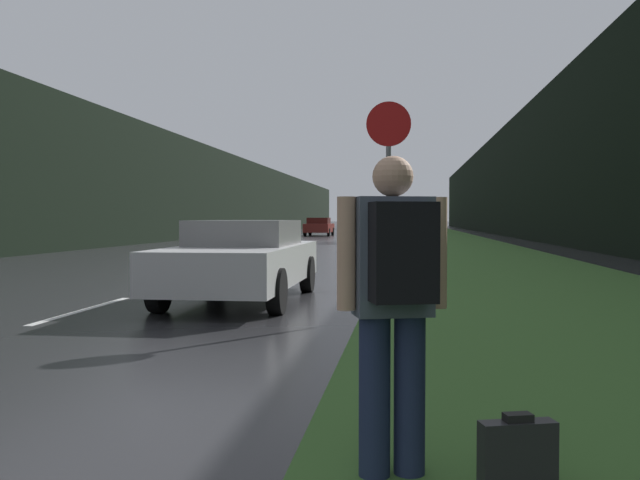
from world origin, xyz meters
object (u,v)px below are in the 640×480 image
Objects in this scene: stop_sign at (388,189)px; delivery_truck at (354,215)px; suitcase at (518,456)px; car_passing_near at (243,259)px; car_oncoming at (319,227)px; car_passing_far at (358,230)px; hitchhiker_with_backpack at (394,295)px.

delivery_truck is (-6.49, 78.41, 0.06)m from stop_sign.
car_passing_near is (-3.20, 7.41, 0.50)m from suitcase.
car_oncoming is 0.63× the size of delivery_truck.
car_passing_far is at bearing 94.87° from stop_sign.
car_passing_far is (-2.60, 34.10, -0.25)m from hitchhiker_with_backpack.
car_oncoming is at bearing 98.63° from stop_sign.
hitchhiker_with_backpack reaches higher than suitcase.
stop_sign is 0.62× the size of car_passing_near.
stop_sign is 1.76× the size of hitchhiker_with_backpack.
car_passing_near is at bearing -86.96° from delivery_truck.
hitchhiker_with_backpack is 0.23× the size of delivery_truck.
car_passing_near is 41.45m from car_oncoming.
car_oncoming is (-7.29, 48.66, 0.52)m from suitcase.
stop_sign is 0.65× the size of car_oncoming.
hitchhiker_with_backpack reaches higher than car_passing_far.
car_passing_near is at bearing 147.87° from stop_sign.
car_passing_far is 15.05m from car_oncoming.
car_passing_near is 1.05× the size of car_oncoming.
delivery_truck is at bearing 78.35° from hitchhiker_with_backpack.
car_passing_near is 1.06× the size of car_passing_far.
stop_sign reaches higher than suitcase.
car_passing_near is (-2.41, 1.51, -1.06)m from stop_sign.
car_oncoming reaches higher than car_passing_near.
car_oncoming is 35.66m from delivery_truck.
stop_sign reaches higher than hitchhiker_with_backpack.
hitchhiker_with_backpack is 0.99m from suitcase.
stop_sign is at bearing -85.27° from delivery_truck.
suitcase is 84.64m from delivery_truck.
stop_sign reaches higher than car_oncoming.
car_passing_near is 26.76m from car_passing_far.
car_oncoming is at bearing -90.00° from delivery_truck.
suitcase is 34.33m from car_passing_far.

